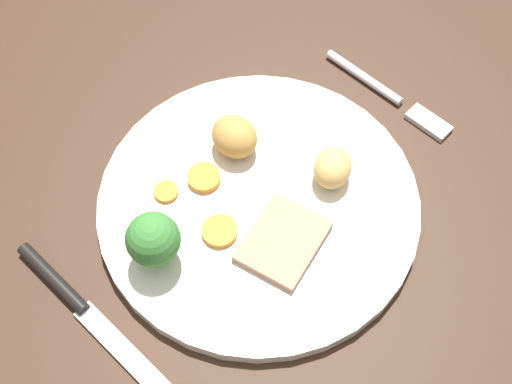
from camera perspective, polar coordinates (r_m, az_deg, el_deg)
dining_table at (r=66.45cm, az=1.71°, el=-0.78°), size 120.00×84.00×3.60cm
dinner_plate at (r=63.52cm, az=0.00°, el=-0.79°), size 29.38×29.38×1.40cm
meat_slice_main at (r=60.39cm, az=2.25°, el=-4.07°), size 8.77×7.69×0.80cm
roast_potato_left at (r=63.05cm, az=6.34°, el=1.99°), size 5.30×4.98×3.27cm
roast_potato_right at (r=64.36cm, az=-1.99°, el=4.43°), size 4.36×4.94×3.55cm
carrot_coin_front at (r=63.50cm, az=-7.41°, el=0.03°), size 2.24×2.24×0.46cm
carrot_coin_back at (r=61.08cm, az=-3.17°, el=-3.09°), size 3.17×3.17×0.60cm
carrot_coin_side at (r=63.82cm, az=-4.30°, el=1.18°), size 3.07×3.07×0.65cm
broccoli_floret at (r=57.89cm, az=-8.47°, el=-3.91°), size 4.64×4.64×5.60cm
fork at (r=72.26cm, az=10.98°, el=7.81°), size 2.18×15.30×0.90cm
knife at (r=61.31cm, az=-14.48°, el=-8.90°), size 2.17×18.54×1.20cm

